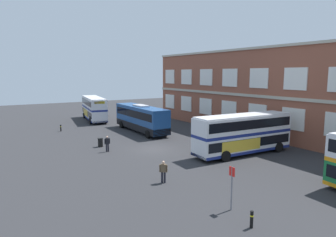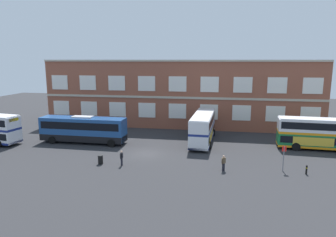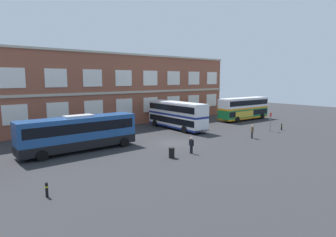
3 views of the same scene
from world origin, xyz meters
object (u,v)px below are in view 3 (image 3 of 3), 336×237
at_px(double_decker_middle, 177,115).
at_px(safety_bollard_east, 47,190).
at_px(waiting_passenger, 252,131).
at_px(station_litter_bin, 172,153).
at_px(bus_stand_flag, 270,120).
at_px(safety_bollard_west, 282,127).
at_px(double_decker_far, 244,108).
at_px(second_passenger, 191,145).
at_px(touring_coach, 79,133).

distance_m(double_decker_middle, safety_bollard_east, 26.12).
height_order(waiting_passenger, station_litter_bin, waiting_passenger).
xyz_separation_m(bus_stand_flag, safety_bollard_west, (2.18, -0.60, -1.14)).
xyz_separation_m(double_decker_far, bus_stand_flag, (-6.42, -9.00, -0.51)).
bearing_deg(bus_stand_flag, double_decker_far, 54.49).
xyz_separation_m(second_passenger, station_litter_bin, (-2.52, 0.13, -0.41)).
distance_m(waiting_passenger, safety_bollard_west, 8.36).
xyz_separation_m(double_decker_far, safety_bollard_west, (-4.24, -9.59, -1.66)).
distance_m(touring_coach, safety_bollard_east, 11.56).
xyz_separation_m(second_passenger, safety_bollard_east, (-14.45, -1.50, -0.44)).
bearing_deg(station_litter_bin, waiting_passenger, 0.48).
distance_m(double_decker_middle, station_litter_bin, 15.65).
xyz_separation_m(double_decker_far, touring_coach, (-31.85, -2.17, -0.24)).
xyz_separation_m(touring_coach, safety_bollard_west, (27.62, -7.42, -1.42)).
bearing_deg(bus_stand_flag, safety_bollard_west, -15.25).
distance_m(waiting_passenger, bus_stand_flag, 6.28).
bearing_deg(bus_stand_flag, second_passenger, -175.59).
bearing_deg(waiting_passenger, touring_coach, 157.70).
xyz_separation_m(touring_coach, waiting_passenger, (19.29, -7.91, -0.98)).
bearing_deg(double_decker_far, safety_bollard_east, -162.75).
relative_size(station_litter_bin, safety_bollard_east, 1.08).
bearing_deg(safety_bollard_east, second_passenger, 5.91).
height_order(station_litter_bin, safety_bollard_east, station_litter_bin).
bearing_deg(bus_stand_flag, waiting_passenger, -170.01).
height_order(station_litter_bin, safety_bollard_west, station_litter_bin).
bearing_deg(touring_coach, waiting_passenger, -22.30).
bearing_deg(safety_bollard_west, second_passenger, -177.84).
relative_size(touring_coach, safety_bollard_west, 12.67).
xyz_separation_m(second_passenger, bus_stand_flag, (17.19, 1.32, 0.70)).
bearing_deg(waiting_passenger, bus_stand_flag, 9.99).
bearing_deg(double_decker_middle, safety_bollard_west, -43.72).
height_order(double_decker_far, station_litter_bin, double_decker_far).
distance_m(waiting_passenger, second_passenger, 11.04).
bearing_deg(safety_bollard_east, bus_stand_flag, 5.10).
bearing_deg(station_litter_bin, double_decker_middle, 46.53).
bearing_deg(second_passenger, safety_bollard_west, 2.16).
xyz_separation_m(double_decker_middle, station_litter_bin, (-10.71, -11.29, -1.63)).
bearing_deg(safety_bollard_west, touring_coach, 164.96).
height_order(double_decker_middle, safety_bollard_east, double_decker_middle).
xyz_separation_m(double_decker_middle, touring_coach, (-16.43, -3.27, -0.24)).
height_order(waiting_passenger, safety_bollard_west, waiting_passenger).
height_order(second_passenger, station_litter_bin, second_passenger).
xyz_separation_m(waiting_passenger, bus_stand_flag, (6.15, 1.08, 0.70)).
height_order(double_decker_middle, touring_coach, double_decker_middle).
xyz_separation_m(touring_coach, station_litter_bin, (5.73, -8.02, -1.39)).
height_order(double_decker_far, safety_bollard_west, double_decker_far).
bearing_deg(safety_bollard_east, waiting_passenger, 3.90).
bearing_deg(waiting_passenger, safety_bollard_west, 3.35).
relative_size(double_decker_middle, waiting_passenger, 6.53).
height_order(double_decker_far, bus_stand_flag, double_decker_far).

